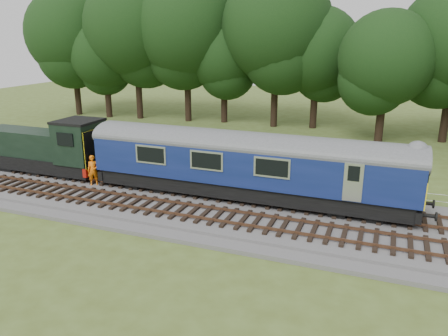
% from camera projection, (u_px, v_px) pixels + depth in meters
% --- Properties ---
extents(ground, '(120.00, 120.00, 0.00)m').
position_uv_depth(ground, '(253.00, 215.00, 23.21)').
color(ground, '#4B5A21').
rests_on(ground, ground).
extents(ballast, '(70.00, 7.00, 0.35)m').
position_uv_depth(ballast, '(253.00, 212.00, 23.16)').
color(ballast, '#4C4C4F').
rests_on(ballast, ground).
extents(track_north, '(67.20, 2.40, 0.21)m').
position_uv_depth(track_north, '(260.00, 199.00, 24.34)').
color(track_north, black).
rests_on(track_north, ballast).
extents(track_south, '(67.20, 2.40, 0.21)m').
position_uv_depth(track_south, '(243.00, 219.00, 21.66)').
color(track_south, black).
rests_on(track_south, ballast).
extents(fence, '(64.00, 0.12, 1.00)m').
position_uv_depth(fence, '(274.00, 189.00, 27.22)').
color(fence, '#6B6054').
rests_on(fence, ground).
extents(tree_line, '(70.00, 8.00, 18.00)m').
position_uv_depth(tree_line, '(320.00, 133.00, 42.85)').
color(tree_line, black).
rests_on(tree_line, ground).
extents(dmu_railcar, '(18.05, 2.86, 3.88)m').
position_uv_depth(dmu_railcar, '(247.00, 160.00, 23.98)').
color(dmu_railcar, black).
rests_on(dmu_railcar, ground).
extents(shunter_loco, '(8.91, 2.60, 3.38)m').
position_uv_depth(shunter_loco, '(47.00, 149.00, 28.94)').
color(shunter_loco, black).
rests_on(shunter_loco, ground).
extents(worker, '(0.81, 0.76, 1.87)m').
position_uv_depth(worker, '(93.00, 170.00, 26.63)').
color(worker, orange).
rests_on(worker, ballast).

